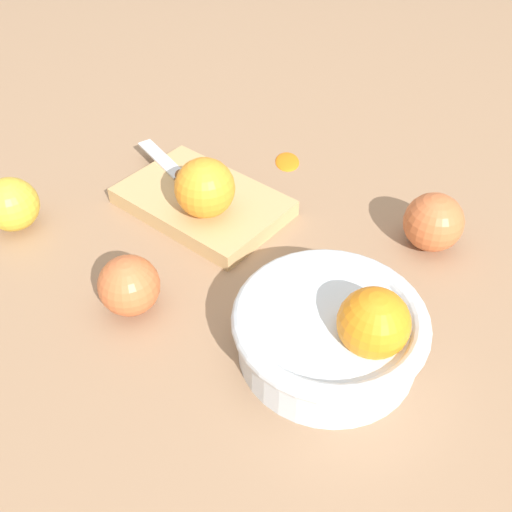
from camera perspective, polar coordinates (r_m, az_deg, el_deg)
The scene contains 9 objects.
ground_plane at distance 0.74m, azimuth 0.07°, elevation 1.05°, with size 2.40×2.40×0.00m, color #997556.
bowl at distance 0.60m, azimuth 7.55°, elevation -7.08°, with size 0.20×0.20×0.10m.
cutting_board at distance 0.80m, azimuth -5.45°, elevation 5.08°, with size 0.22×0.14×0.02m, color tan.
orange_on_board at distance 0.74m, azimuth -4.97°, elevation 6.57°, with size 0.08×0.08×0.08m, color orange.
knife at distance 0.83m, azimuth -7.71°, elevation 8.13°, with size 0.16×0.04×0.01m.
apple_back_right at distance 0.81m, azimuth -22.58°, elevation 4.63°, with size 0.07×0.07×0.07m, color gold.
apple_back_center at distance 0.66m, azimuth -12.16°, elevation -2.80°, with size 0.07×0.07×0.07m, color #CC6638.
apple_front_left at distance 0.75m, azimuth 16.77°, elevation 3.15°, with size 0.07×0.07×0.07m, color #CC6638.
citrus_peel at distance 0.89m, azimuth 3.04°, elevation 9.27°, with size 0.05×0.04×0.01m, color orange.
Camera 1 is at (-0.40, 0.39, 0.49)m, focal length 41.39 mm.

